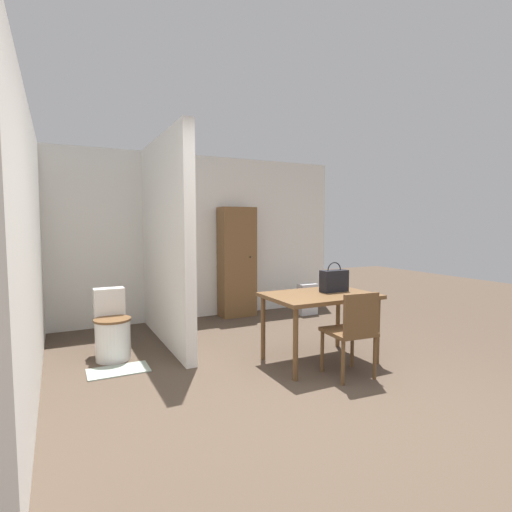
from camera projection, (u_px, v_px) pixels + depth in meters
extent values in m
plane|color=#4C3D30|center=(333.00, 417.00, 3.03)|extent=(16.00, 16.00, 0.00)
cube|color=white|center=(189.00, 237.00, 6.15)|extent=(5.02, 0.12, 2.50)
cube|color=white|center=(27.00, 248.00, 3.59)|extent=(0.12, 4.56, 2.50)
cube|color=white|center=(165.00, 241.00, 4.88)|extent=(0.12, 2.09, 2.50)
cube|color=brown|center=(320.00, 296.00, 4.19)|extent=(1.12, 0.77, 0.04)
cylinder|color=brown|center=(296.00, 344.00, 3.71)|extent=(0.05, 0.05, 0.69)
cylinder|color=brown|center=(377.00, 331.00, 4.16)|extent=(0.05, 0.05, 0.69)
cylinder|color=brown|center=(263.00, 328.00, 4.29)|extent=(0.05, 0.05, 0.69)
cylinder|color=brown|center=(338.00, 318.00, 4.74)|extent=(0.05, 0.05, 0.69)
cube|color=brown|center=(348.00, 332.00, 3.82)|extent=(0.45, 0.45, 0.04)
cube|color=brown|center=(361.00, 314.00, 3.63)|extent=(0.37, 0.06, 0.39)
cylinder|color=brown|center=(322.00, 351.00, 3.94)|extent=(0.04, 0.04, 0.41)
cylinder|color=brown|center=(352.00, 347.00, 4.07)|extent=(0.04, 0.04, 0.41)
cylinder|color=brown|center=(343.00, 363.00, 3.61)|extent=(0.04, 0.04, 0.41)
cylinder|color=brown|center=(375.00, 358.00, 3.74)|extent=(0.04, 0.04, 0.41)
cylinder|color=white|center=(113.00, 340.00, 4.29)|extent=(0.36, 0.36, 0.43)
cylinder|color=brown|center=(112.00, 320.00, 4.27)|extent=(0.39, 0.39, 0.02)
cube|color=white|center=(109.00, 302.00, 4.48)|extent=(0.33, 0.18, 0.32)
cube|color=black|center=(334.00, 281.00, 4.31)|extent=(0.30, 0.13, 0.23)
torus|color=black|center=(334.00, 270.00, 4.30)|extent=(0.18, 0.01, 0.18)
cube|color=brown|center=(237.00, 262.00, 6.28)|extent=(0.55, 0.32, 1.72)
sphere|color=black|center=(250.00, 257.00, 6.19)|extent=(0.02, 0.02, 0.02)
cube|color=#99A899|center=(118.00, 370.00, 3.97)|extent=(0.59, 0.33, 0.01)
cube|color=#BCBCC1|center=(307.00, 299.00, 6.43)|extent=(0.30, 0.17, 0.49)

